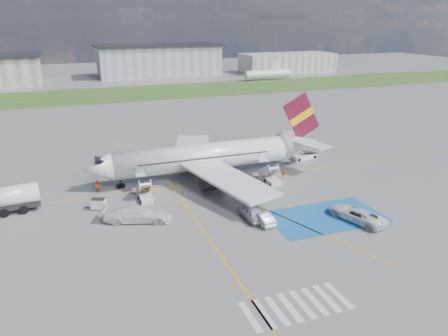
{
  "coord_description": "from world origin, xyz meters",
  "views": [
    {
      "loc": [
        -18.17,
        -44.79,
        22.99
      ],
      "look_at": [
        1.26,
        7.81,
        3.5
      ],
      "focal_mm": 35.0,
      "sensor_mm": 36.0,
      "label": 1
    }
  ],
  "objects_px": {
    "car_silver_a": "(252,212)",
    "van_white_b": "(138,212)",
    "belt_loader": "(305,157)",
    "gpu_cart": "(99,205)",
    "car_silver_b": "(262,218)",
    "van_white_a": "(357,213)",
    "airliner": "(211,156)"
  },
  "relations": [
    {
      "from": "car_silver_b",
      "to": "gpu_cart",
      "type": "bearing_deg",
      "value": -36.12
    },
    {
      "from": "car_silver_b",
      "to": "van_white_b",
      "type": "xyz_separation_m",
      "value": [
        -13.58,
        5.52,
        0.5
      ]
    },
    {
      "from": "gpu_cart",
      "to": "car_silver_b",
      "type": "bearing_deg",
      "value": -6.96
    },
    {
      "from": "airliner",
      "to": "van_white_a",
      "type": "height_order",
      "value": "airliner"
    },
    {
      "from": "airliner",
      "to": "belt_loader",
      "type": "bearing_deg",
      "value": 9.56
    },
    {
      "from": "car_silver_a",
      "to": "car_silver_b",
      "type": "bearing_deg",
      "value": 111.97
    },
    {
      "from": "van_white_b",
      "to": "gpu_cart",
      "type": "bearing_deg",
      "value": 57.76
    },
    {
      "from": "airliner",
      "to": "van_white_a",
      "type": "xyz_separation_m",
      "value": [
        11.41,
        -20.11,
        -2.35
      ]
    },
    {
      "from": "airliner",
      "to": "van_white_b",
      "type": "height_order",
      "value": "airliner"
    },
    {
      "from": "gpu_cart",
      "to": "van_white_b",
      "type": "xyz_separation_m",
      "value": [
        4.06,
        -5.1,
        0.53
      ]
    },
    {
      "from": "belt_loader",
      "to": "van_white_a",
      "type": "distance_m",
      "value": 24.01
    },
    {
      "from": "van_white_a",
      "to": "van_white_b",
      "type": "height_order",
      "value": "van_white_b"
    },
    {
      "from": "gpu_cart",
      "to": "car_silver_b",
      "type": "xyz_separation_m",
      "value": [
        17.64,
        -10.62,
        0.03
      ]
    },
    {
      "from": "belt_loader",
      "to": "van_white_b",
      "type": "bearing_deg",
      "value": -163.16
    },
    {
      "from": "belt_loader",
      "to": "car_silver_a",
      "type": "relative_size",
      "value": 1.03
    },
    {
      "from": "car_silver_b",
      "to": "van_white_a",
      "type": "distance_m",
      "value": 11.34
    },
    {
      "from": "belt_loader",
      "to": "car_silver_b",
      "type": "bearing_deg",
      "value": -139.11
    },
    {
      "from": "belt_loader",
      "to": "car_silver_a",
      "type": "distance_m",
      "value": 25.63
    },
    {
      "from": "gpu_cart",
      "to": "car_silver_b",
      "type": "relative_size",
      "value": 0.49
    },
    {
      "from": "gpu_cart",
      "to": "van_white_a",
      "type": "distance_m",
      "value": 31.7
    },
    {
      "from": "car_silver_a",
      "to": "belt_loader",
      "type": "bearing_deg",
      "value": -135.85
    },
    {
      "from": "airliner",
      "to": "car_silver_a",
      "type": "bearing_deg",
      "value": -90.33
    },
    {
      "from": "gpu_cart",
      "to": "van_white_a",
      "type": "bearing_deg",
      "value": -1.97
    },
    {
      "from": "gpu_cart",
      "to": "car_silver_a",
      "type": "distance_m",
      "value": 19.26
    },
    {
      "from": "car_silver_b",
      "to": "van_white_b",
      "type": "distance_m",
      "value": 14.67
    },
    {
      "from": "belt_loader",
      "to": "van_white_a",
      "type": "height_order",
      "value": "van_white_a"
    },
    {
      "from": "car_silver_a",
      "to": "van_white_b",
      "type": "bearing_deg",
      "value": -18.56
    },
    {
      "from": "car_silver_a",
      "to": "car_silver_b",
      "type": "height_order",
      "value": "car_silver_a"
    },
    {
      "from": "airliner",
      "to": "van_white_b",
      "type": "xyz_separation_m",
      "value": [
        -13.01,
        -11.28,
        -2.2
      ]
    },
    {
      "from": "van_white_b",
      "to": "belt_loader",
      "type": "bearing_deg",
      "value": -45.91
    },
    {
      "from": "car_silver_a",
      "to": "van_white_b",
      "type": "distance_m",
      "value": 13.53
    },
    {
      "from": "van_white_a",
      "to": "van_white_b",
      "type": "bearing_deg",
      "value": -37.31
    }
  ]
}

